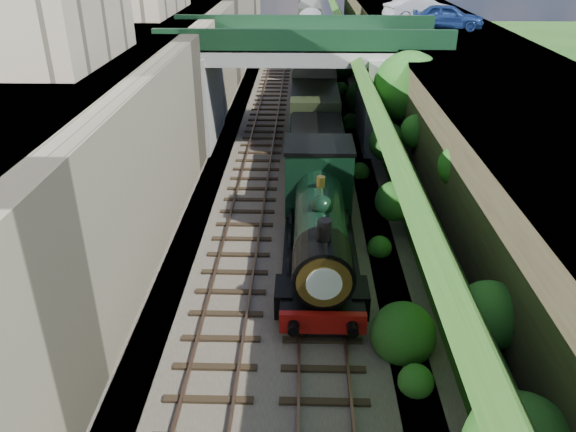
{
  "coord_description": "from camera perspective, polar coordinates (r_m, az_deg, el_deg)",
  "views": [
    {
      "loc": [
        0.51,
        -9.43,
        11.68
      ],
      "look_at": [
        0.0,
        9.2,
        2.31
      ],
      "focal_mm": 35.0,
      "sensor_mm": 36.0,
      "label": 1
    }
  ],
  "objects": [
    {
      "name": "retaining_wall",
      "position": [
        31.13,
        -9.81,
        11.09
      ],
      "size": [
        1.0,
        90.0,
        7.0
      ],
      "primitive_type": "cube",
      "color": "#756B56",
      "rests_on": "ground"
    },
    {
      "name": "track_left",
      "position": [
        31.67,
        -3.1,
        5.5
      ],
      "size": [
        2.5,
        90.0,
        0.2
      ],
      "color": "black",
      "rests_on": "trackbed"
    },
    {
      "name": "building_near",
      "position": [
        25.62,
        -22.72,
        18.8
      ],
      "size": [
        4.0,
        8.0,
        4.0
      ],
      "primitive_type": "cube",
      "color": "gray",
      "rests_on": "street_plateau_left"
    },
    {
      "name": "tree",
      "position": [
        29.77,
        12.27,
        12.45
      ],
      "size": [
        3.6,
        3.8,
        6.6
      ],
      "color": "black",
      "rests_on": "ground"
    },
    {
      "name": "street_plateau_left",
      "position": [
        31.99,
        -16.08,
        10.86
      ],
      "size": [
        6.0,
        90.0,
        7.0
      ],
      "primitive_type": "cube",
      "color": "#262628",
      "rests_on": "ground"
    },
    {
      "name": "car_blue",
      "position": [
        39.12,
        15.91,
        18.91
      ],
      "size": [
        4.79,
        2.81,
        1.53
      ],
      "primitive_type": "imported",
      "rotation": [
        0.0,
        0.0,
        1.33
      ],
      "color": "navy",
      "rests_on": "street_plateau_right"
    },
    {
      "name": "road_bridge",
      "position": [
        34.28,
        2.32,
        13.87
      ],
      "size": [
        16.0,
        6.4,
        7.25
      ],
      "color": "gray",
      "rests_on": "ground"
    },
    {
      "name": "street_plateau_right",
      "position": [
        31.94,
        18.13,
        9.86
      ],
      "size": [
        8.0,
        90.0,
        6.25
      ],
      "primitive_type": "cube",
      "color": "#262628",
      "rests_on": "ground"
    },
    {
      "name": "car_silver",
      "position": [
        42.26,
        13.33,
        19.78
      ],
      "size": [
        5.25,
        3.03,
        1.64
      ],
      "primitive_type": "imported",
      "rotation": [
        0.0,
        0.0,
        1.85
      ],
      "color": "#B0AFB4",
      "rests_on": "street_plateau_right"
    },
    {
      "name": "coach_front",
      "position": [
        40.1,
        2.57,
        12.78
      ],
      "size": [
        2.9,
        18.0,
        3.7
      ],
      "color": "black",
      "rests_on": "trackbed"
    },
    {
      "name": "coach_middle",
      "position": [
        58.52,
        2.32,
        17.21
      ],
      "size": [
        2.9,
        18.0,
        3.7
      ],
      "color": "black",
      "rests_on": "trackbed"
    },
    {
      "name": "embankment_slope",
      "position": [
        28.73,
        10.6,
        8.18
      ],
      "size": [
        4.62,
        90.0,
        6.36
      ],
      "color": "#1E4714",
      "rests_on": "ground"
    },
    {
      "name": "trackbed",
      "position": [
        31.63,
        0.53,
        5.23
      ],
      "size": [
        10.0,
        90.0,
        0.2
      ],
      "primitive_type": "cube",
      "color": "#473F38",
      "rests_on": "ground"
    },
    {
      "name": "track_right",
      "position": [
        31.58,
        2.72,
        5.45
      ],
      "size": [
        2.5,
        90.0,
        0.2
      ],
      "color": "black",
      "rests_on": "trackbed"
    },
    {
      "name": "tender",
      "position": [
        28.18,
        2.88,
        5.75
      ],
      "size": [
        2.7,
        6.0,
        3.05
      ],
      "color": "black",
      "rests_on": "trackbed"
    },
    {
      "name": "locomotive",
      "position": [
        21.34,
        3.25,
        -0.63
      ],
      "size": [
        3.1,
        10.23,
        3.83
      ],
      "color": "black",
      "rests_on": "trackbed"
    },
    {
      "name": "coach_rear",
      "position": [
        77.12,
        2.19,
        19.51
      ],
      "size": [
        2.9,
        18.0,
        3.7
      ],
      "color": "black",
      "rests_on": "trackbed"
    }
  ]
}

